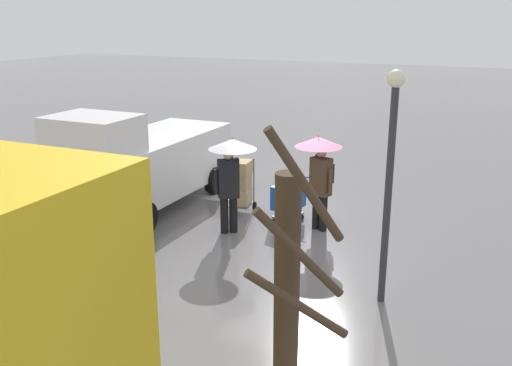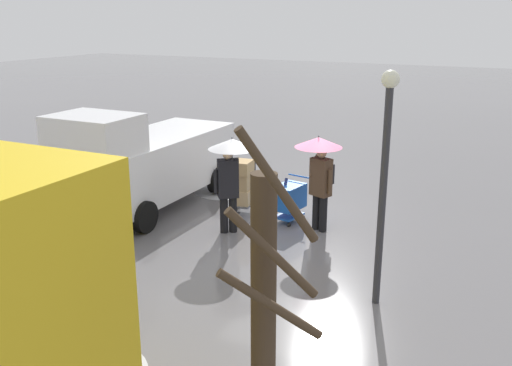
{
  "view_description": "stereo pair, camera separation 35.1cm",
  "coord_description": "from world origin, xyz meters",
  "px_view_note": "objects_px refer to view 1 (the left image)",
  "views": [
    {
      "loc": [
        -4.42,
        11.28,
        4.65
      ],
      "look_at": [
        0.68,
        0.32,
        1.05
      ],
      "focal_mm": 39.82,
      "sensor_mm": 36.0,
      "label": 1
    },
    {
      "loc": [
        -4.74,
        11.13,
        4.65
      ],
      "look_at": [
        0.68,
        0.32,
        1.05
      ],
      "focal_mm": 39.82,
      "sensor_mm": 36.0,
      "label": 2
    }
  ],
  "objects_px": {
    "pedestrian_pink_side": "(231,163)",
    "bare_tree_near": "(287,334)",
    "cargo_van_parked_right": "(141,163)",
    "shopping_cart_vendor": "(288,198)",
    "hand_dolly_boxes": "(241,183)",
    "pedestrian_black_side": "(320,161)",
    "street_lamp": "(390,165)"
  },
  "relations": [
    {
      "from": "cargo_van_parked_right",
      "to": "hand_dolly_boxes",
      "type": "xyz_separation_m",
      "value": [
        -2.31,
        -0.8,
        -0.44
      ]
    },
    {
      "from": "pedestrian_black_side",
      "to": "street_lamp",
      "type": "distance_m",
      "value": 3.53
    },
    {
      "from": "shopping_cart_vendor",
      "to": "street_lamp",
      "type": "relative_size",
      "value": 0.27
    },
    {
      "from": "cargo_van_parked_right",
      "to": "pedestrian_pink_side",
      "type": "height_order",
      "value": "cargo_van_parked_right"
    },
    {
      "from": "hand_dolly_boxes",
      "to": "bare_tree_near",
      "type": "xyz_separation_m",
      "value": [
        -4.14,
        7.36,
        1.04
      ]
    },
    {
      "from": "hand_dolly_boxes",
      "to": "pedestrian_pink_side",
      "type": "relative_size",
      "value": 0.61
    },
    {
      "from": "cargo_van_parked_right",
      "to": "pedestrian_pink_side",
      "type": "relative_size",
      "value": 2.49
    },
    {
      "from": "shopping_cart_vendor",
      "to": "pedestrian_black_side",
      "type": "relative_size",
      "value": 0.49
    },
    {
      "from": "shopping_cart_vendor",
      "to": "cargo_van_parked_right",
      "type": "bearing_deg",
      "value": 11.61
    },
    {
      "from": "hand_dolly_boxes",
      "to": "pedestrian_pink_side",
      "type": "height_order",
      "value": "pedestrian_pink_side"
    },
    {
      "from": "shopping_cart_vendor",
      "to": "bare_tree_near",
      "type": "relative_size",
      "value": 0.27
    },
    {
      "from": "pedestrian_pink_side",
      "to": "bare_tree_near",
      "type": "bearing_deg",
      "value": 121.66
    },
    {
      "from": "shopping_cart_vendor",
      "to": "street_lamp",
      "type": "distance_m",
      "value": 4.48
    },
    {
      "from": "cargo_van_parked_right",
      "to": "bare_tree_near",
      "type": "height_order",
      "value": "bare_tree_near"
    },
    {
      "from": "cargo_van_parked_right",
      "to": "pedestrian_pink_side",
      "type": "bearing_deg",
      "value": 170.18
    },
    {
      "from": "pedestrian_black_side",
      "to": "pedestrian_pink_side",
      "type": "bearing_deg",
      "value": 31.07
    },
    {
      "from": "pedestrian_pink_side",
      "to": "street_lamp",
      "type": "height_order",
      "value": "street_lamp"
    },
    {
      "from": "cargo_van_parked_right",
      "to": "shopping_cart_vendor",
      "type": "xyz_separation_m",
      "value": [
        -3.57,
        -0.73,
        -0.61
      ]
    },
    {
      "from": "pedestrian_pink_side",
      "to": "pedestrian_black_side",
      "type": "height_order",
      "value": "same"
    },
    {
      "from": "pedestrian_pink_side",
      "to": "bare_tree_near",
      "type": "xyz_separation_m",
      "value": [
        -3.76,
        6.1,
        0.2
      ]
    },
    {
      "from": "shopping_cart_vendor",
      "to": "pedestrian_black_side",
      "type": "bearing_deg",
      "value": 166.52
    },
    {
      "from": "cargo_van_parked_right",
      "to": "hand_dolly_boxes",
      "type": "bearing_deg",
      "value": -160.97
    },
    {
      "from": "shopping_cart_vendor",
      "to": "pedestrian_pink_side",
      "type": "height_order",
      "value": "pedestrian_pink_side"
    },
    {
      "from": "hand_dolly_boxes",
      "to": "bare_tree_near",
      "type": "bearing_deg",
      "value": 119.35
    },
    {
      "from": "pedestrian_pink_side",
      "to": "cargo_van_parked_right",
      "type": "bearing_deg",
      "value": -9.82
    },
    {
      "from": "shopping_cart_vendor",
      "to": "bare_tree_near",
      "type": "bearing_deg",
      "value": 111.6
    },
    {
      "from": "pedestrian_pink_side",
      "to": "bare_tree_near",
      "type": "distance_m",
      "value": 7.17
    },
    {
      "from": "bare_tree_near",
      "to": "pedestrian_black_side",
      "type": "bearing_deg",
      "value": -73.61
    },
    {
      "from": "hand_dolly_boxes",
      "to": "pedestrian_black_side",
      "type": "relative_size",
      "value": 0.61
    },
    {
      "from": "shopping_cart_vendor",
      "to": "hand_dolly_boxes",
      "type": "distance_m",
      "value": 1.26
    },
    {
      "from": "street_lamp",
      "to": "bare_tree_near",
      "type": "bearing_deg",
      "value": 90.23
    },
    {
      "from": "bare_tree_near",
      "to": "street_lamp",
      "type": "bearing_deg",
      "value": -89.77
    }
  ]
}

